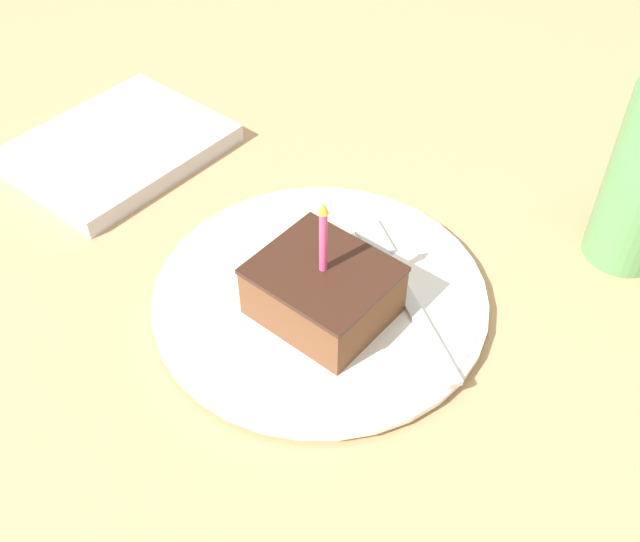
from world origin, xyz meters
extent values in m
cube|color=tan|center=(0.00, 0.00, -0.02)|extent=(2.40, 2.40, 0.04)
cylinder|color=white|center=(0.01, -0.03, 0.01)|extent=(0.28, 0.28, 0.01)
cylinder|color=white|center=(0.01, -0.03, 0.01)|extent=(0.29, 0.29, 0.01)
cube|color=brown|center=(-0.01, -0.04, 0.04)|extent=(0.09, 0.10, 0.05)
cube|color=#381E14|center=(-0.01, -0.04, 0.06)|extent=(0.09, 0.11, 0.00)
cylinder|color=#E04C8C|center=(-0.01, -0.04, 0.09)|extent=(0.01, 0.01, 0.06)
cone|color=yellow|center=(-0.01, -0.04, 0.13)|extent=(0.01, 0.01, 0.01)
cube|color=silver|center=(0.04, -0.11, 0.02)|extent=(0.09, 0.14, 0.00)
cube|color=silver|center=(0.09, -0.02, 0.02)|extent=(0.04, 0.05, 0.00)
cube|color=silver|center=(0.03, 0.28, 0.01)|extent=(0.21, 0.17, 0.02)
camera|label=1|loc=(-0.33, -0.31, 0.48)|focal=42.00mm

